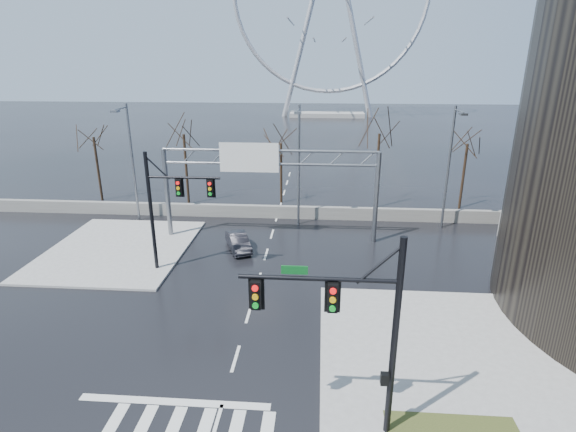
# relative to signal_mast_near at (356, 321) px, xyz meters

# --- Properties ---
(ground) EXTENTS (260.00, 260.00, 0.00)m
(ground) POSITION_rel_signal_mast_near_xyz_m (-5.14, 4.04, -4.87)
(ground) COLOR black
(ground) RESTS_ON ground
(sidewalk_right_ext) EXTENTS (12.00, 10.00, 0.15)m
(sidewalk_right_ext) POSITION_rel_signal_mast_near_xyz_m (4.86, 6.04, -4.80)
(sidewalk_right_ext) COLOR gray
(sidewalk_right_ext) RESTS_ON ground
(sidewalk_far) EXTENTS (10.00, 12.00, 0.15)m
(sidewalk_far) POSITION_rel_signal_mast_near_xyz_m (-16.14, 16.04, -4.80)
(sidewalk_far) COLOR gray
(sidewalk_far) RESTS_ON ground
(barrier_wall) EXTENTS (52.00, 0.50, 1.10)m
(barrier_wall) POSITION_rel_signal_mast_near_xyz_m (-5.14, 24.04, -4.32)
(barrier_wall) COLOR slate
(barrier_wall) RESTS_ON ground
(signal_mast_near) EXTENTS (5.52, 0.41, 8.00)m
(signal_mast_near) POSITION_rel_signal_mast_near_xyz_m (0.00, 0.00, 0.00)
(signal_mast_near) COLOR black
(signal_mast_near) RESTS_ON ground
(signal_mast_far) EXTENTS (4.72, 0.41, 8.00)m
(signal_mast_far) POSITION_rel_signal_mast_near_xyz_m (-11.01, 13.00, -0.04)
(signal_mast_far) COLOR black
(signal_mast_far) RESTS_ON ground
(sign_gantry) EXTENTS (16.36, 0.40, 7.60)m
(sign_gantry) POSITION_rel_signal_mast_near_xyz_m (-5.52, 19.00, 0.31)
(sign_gantry) COLOR slate
(sign_gantry) RESTS_ON ground
(streetlight_left) EXTENTS (0.50, 2.55, 10.00)m
(streetlight_left) POSITION_rel_signal_mast_near_xyz_m (-17.14, 22.20, 1.01)
(streetlight_left) COLOR slate
(streetlight_left) RESTS_ON ground
(streetlight_mid) EXTENTS (0.50, 2.55, 10.00)m
(streetlight_mid) POSITION_rel_signal_mast_near_xyz_m (-3.14, 22.20, 1.01)
(streetlight_mid) COLOR slate
(streetlight_mid) RESTS_ON ground
(streetlight_right) EXTENTS (0.50, 2.55, 10.00)m
(streetlight_right) POSITION_rel_signal_mast_near_xyz_m (8.86, 22.20, 1.01)
(streetlight_right) COLOR slate
(streetlight_right) RESTS_ON ground
(tree_far_left) EXTENTS (3.50, 3.50, 7.00)m
(tree_far_left) POSITION_rel_signal_mast_near_xyz_m (-23.14, 28.04, 0.70)
(tree_far_left) COLOR black
(tree_far_left) RESTS_ON ground
(tree_left) EXTENTS (3.75, 3.75, 7.50)m
(tree_left) POSITION_rel_signal_mast_near_xyz_m (-14.14, 27.54, 1.10)
(tree_left) COLOR black
(tree_left) RESTS_ON ground
(tree_center) EXTENTS (3.25, 3.25, 6.50)m
(tree_center) POSITION_rel_signal_mast_near_xyz_m (-5.14, 28.54, 0.30)
(tree_center) COLOR black
(tree_center) RESTS_ON ground
(tree_right) EXTENTS (3.90, 3.90, 7.80)m
(tree_right) POSITION_rel_signal_mast_near_xyz_m (3.86, 27.54, 1.34)
(tree_right) COLOR black
(tree_right) RESTS_ON ground
(tree_far_right) EXTENTS (3.40, 3.40, 6.80)m
(tree_far_right) POSITION_rel_signal_mast_near_xyz_m (11.86, 28.04, 0.54)
(tree_far_right) COLOR black
(tree_far_right) RESTS_ON ground
(car) EXTENTS (2.65, 3.94, 1.23)m
(car) POSITION_rel_signal_mast_near_xyz_m (-7.28, 16.77, -4.26)
(car) COLOR black
(car) RESTS_ON ground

